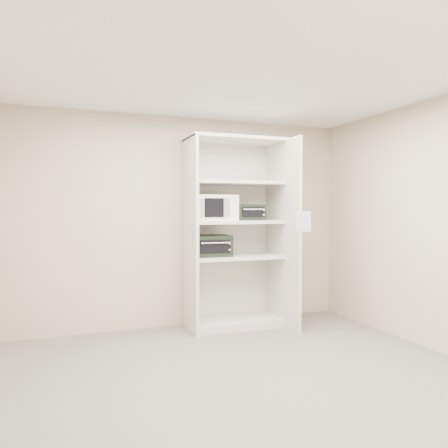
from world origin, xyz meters
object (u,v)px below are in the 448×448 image
object	(u,v)px
shelving_unit	(238,239)
microwave	(213,208)
toaster_oven_upper	(250,212)
toaster_oven_lower	(211,246)

from	to	relation	value
shelving_unit	microwave	bearing A→B (deg)	172.31
toaster_oven_upper	microwave	bearing A→B (deg)	-177.98
microwave	shelving_unit	bearing A→B (deg)	-11.66
shelving_unit	toaster_oven_upper	world-z (taller)	shelving_unit
shelving_unit	toaster_oven_lower	bearing A→B (deg)	-179.70
shelving_unit	toaster_oven_lower	world-z (taller)	shelving_unit
shelving_unit	toaster_oven_upper	distance (m)	0.38
toaster_oven_upper	toaster_oven_lower	size ratio (longest dim) A/B	0.75
toaster_oven_lower	toaster_oven_upper	bearing A→B (deg)	1.39
shelving_unit	toaster_oven_lower	xyz separation A→B (m)	(-0.37, -0.00, -0.08)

